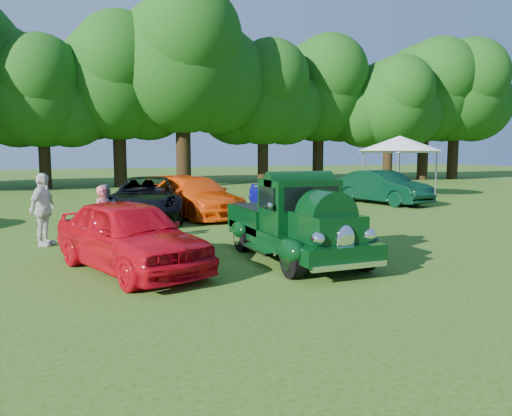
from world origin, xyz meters
name	(u,v)px	position (x,y,z in m)	size (l,w,h in m)	color
ground	(263,266)	(0.00, 0.00, 0.00)	(120.00, 120.00, 0.00)	#2B4D12
hero_pickup	(295,224)	(0.94, 0.40, 0.79)	(2.18, 4.68, 1.83)	black
red_convertible	(130,235)	(-2.69, 0.62, 0.74)	(1.74, 4.33, 1.48)	red
back_car_black	(147,198)	(-1.09, 8.06, 0.76)	(2.52, 5.46, 1.52)	black
back_car_orange	(195,197)	(0.73, 8.34, 0.74)	(2.06, 5.08, 1.47)	#F34A08
back_car_blue	(289,193)	(4.72, 8.62, 0.71)	(1.67, 4.14, 1.41)	#0F0D93
back_car_green	(382,187)	(9.83, 9.39, 0.76)	(1.62, 4.63, 1.53)	black
spectator_pink	(104,216)	(-2.95, 3.52, 0.78)	(0.57, 0.37, 1.55)	#E45E61
spectator_grey	(106,214)	(-2.87, 3.82, 0.79)	(0.76, 0.60, 1.57)	slate
spectator_white	(43,210)	(-4.40, 4.19, 0.94)	(1.10, 0.46, 1.88)	silver
canopy_tent	(400,144)	(12.69, 11.97, 2.78)	(4.72, 4.72, 3.20)	white
tree_line	(103,75)	(-1.04, 23.94, 7.15)	(62.63, 10.96, 12.46)	#2F200F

